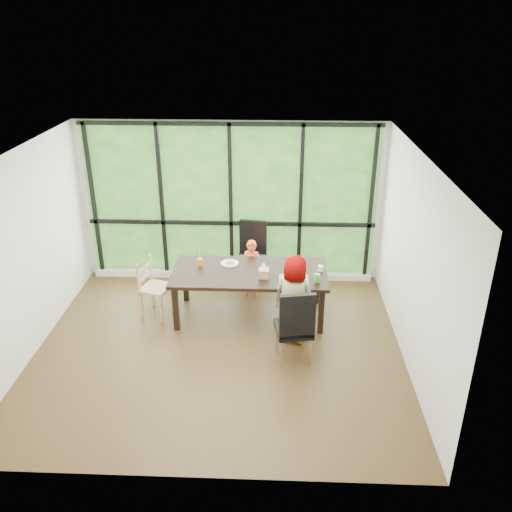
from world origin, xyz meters
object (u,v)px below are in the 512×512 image
Objects in this scene: chair_window_leather at (251,255)px; dining_table at (250,294)px; plate_near at (290,279)px; child_older at (296,299)px; child_toddler at (252,269)px; plate_far at (230,263)px; chair_end_beech at (156,288)px; orange_cup at (200,262)px; chair_interior_leather at (294,324)px; tissue_box at (264,273)px; green_cup at (317,278)px; white_mug at (321,268)px.

dining_table is at bearing -80.45° from chair_window_leather.
child_older is at bearing -77.85° from plate_near.
child_toddler is 0.57m from plate_far.
chair_end_beech is at bearing -141.13° from child_toddler.
child_older reaches higher than orange_cup.
plate_far is at bearing -102.01° from chair_window_leather.
chair_interior_leather is 4.97× the size of plate_near.
tissue_box is at bearing -19.61° from orange_cup.
dining_table is at bearing -69.76° from chair_interior_leather.
plate_far is at bearing -64.69° from chair_interior_leather.
chair_end_beech is 7.00× the size of green_cup.
dining_table is 1.27m from chair_interior_leather.
white_mug reaches higher than plate_near.
plate_near is 1.91× the size of orange_cup.
dining_table is 1.79× the size of child_older.
chair_end_beech is 6.05× the size of tissue_box.
dining_table is 2.37× the size of child_toddler.
green_cup is (2.39, -0.29, 0.36)m from chair_end_beech.
chair_interior_leather is 8.40× the size of green_cup.
child_toddler is (1.42, 0.65, 0.03)m from chair_end_beech.
tissue_box is at bearing -20.31° from child_older.
chair_end_beech is at bearing 173.19° from green_cup.
child_older is at bearing -47.31° from child_toddler.
child_older reaches higher than white_mug.
green_cup is 0.86× the size of tissue_box.
green_cup is (0.30, 0.30, 0.18)m from child_older.
child_toddler is 1.42m from child_older.
chair_window_leather and chair_interior_leather have the same top height.
child_older reaches higher than tissue_box.
plate_far is at bearing -59.68° from chair_end_beech.
plate_near reaches higher than dining_table.
chair_window_leather is at bearing -35.97° from chair_end_beech.
chair_end_beech reaches higher than tissue_box.
child_toddler is at bearing -48.37° from chair_end_beech.
child_toddler is (0.03, -0.40, -0.06)m from chair_window_leather.
orange_cup is (-0.44, -0.08, 0.05)m from plate_far.
green_cup is at bearing -15.09° from orange_cup.
chair_interior_leather is 1.84m from child_toddler.
dining_table is at bearing 158.25° from plate_near.
chair_interior_leather reaches higher than green_cup.
orange_cup reaches higher than white_mug.
tissue_box is at bearing -61.06° from child_toddler.
chair_interior_leather is (0.63, -1.09, 0.17)m from dining_table.
chair_end_beech is (-1.42, -0.01, 0.08)m from dining_table.
orange_cup is (-0.75, 0.17, 0.43)m from dining_table.
child_toddler is 8.45× the size of orange_cup.
tissue_box reaches higher than plate_near.
plate_far is at bearing 10.59° from orange_cup.
white_mug is (2.46, 0.08, 0.34)m from chair_end_beech.
orange_cup is 0.77× the size of tissue_box.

